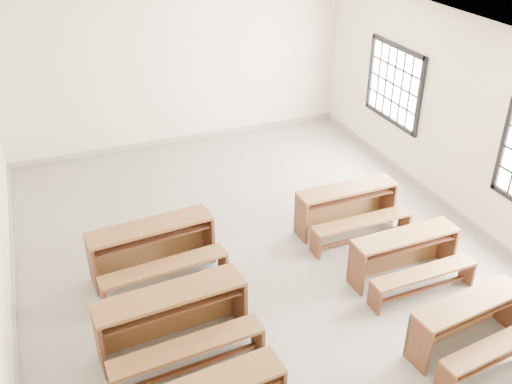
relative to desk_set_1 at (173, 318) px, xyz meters
name	(u,v)px	position (x,y,z in m)	size (l,w,h in m)	color
room	(262,118)	(1.75, 1.55, 1.67)	(8.50, 8.50, 3.20)	slate
desk_set_1	(173,318)	(0.00, 0.00, 0.00)	(1.85, 1.05, 0.80)	brown
desk_set_2	(153,246)	(0.10, 1.53, -0.01)	(1.82, 1.06, 0.79)	brown
desk_set_3	(469,322)	(3.27, -1.29, -0.07)	(1.59, 0.95, 0.68)	brown
desk_set_4	(406,254)	(3.35, 0.14, -0.06)	(1.57, 0.84, 0.70)	brown
desk_set_5	(348,206)	(3.22, 1.54, -0.04)	(1.64, 0.87, 0.73)	brown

